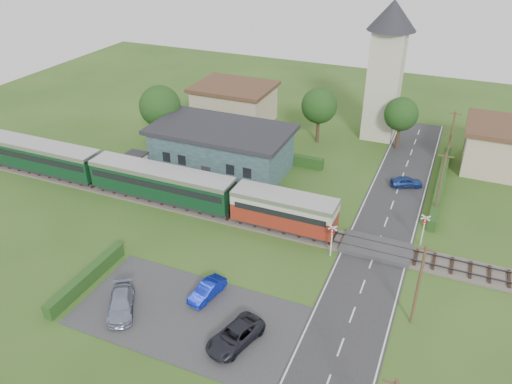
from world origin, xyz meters
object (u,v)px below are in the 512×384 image
at_px(crossing_signal_far, 424,226).
at_px(pedestrian_near, 248,192).
at_px(house_east, 503,147).
at_px(house_west, 234,104).
at_px(equipment_hut, 136,164).
at_px(car_park_blue, 207,290).
at_px(car_park_dark, 235,336).
at_px(car_on_road, 407,182).
at_px(station_building, 222,148).
at_px(church_tower, 387,61).
at_px(pedestrian_far, 162,178).
at_px(car_park_silver, 121,304).
at_px(crossing_signal_near, 332,236).
at_px(train, 136,177).

relative_size(crossing_signal_far, pedestrian_near, 2.20).
bearing_deg(house_east, house_west, 178.36).
relative_size(equipment_hut, car_park_blue, 0.70).
distance_m(crossing_signal_far, car_park_dark, 20.47).
bearing_deg(house_east, car_park_blue, -122.24).
height_order(crossing_signal_far, car_park_dark, crossing_signal_far).
bearing_deg(pedestrian_near, house_west, -80.41).
distance_m(car_on_road, car_park_blue, 27.31).
height_order(house_west, car_park_dark, house_west).
xyz_separation_m(station_building, church_tower, (15.00, 17.01, 7.53)).
bearing_deg(house_west, crossing_signal_far, -35.77).
bearing_deg(car_park_blue, crossing_signal_far, 53.82).
xyz_separation_m(car_park_blue, pedestrian_far, (-12.92, 13.93, 0.53)).
height_order(house_west, car_park_blue, house_west).
bearing_deg(car_park_silver, car_park_blue, 5.41).
height_order(station_building, car_park_silver, station_building).
relative_size(church_tower, house_west, 1.63).
distance_m(church_tower, crossing_signal_far, 26.39).
distance_m(crossing_signal_far, pedestrian_far, 27.67).
bearing_deg(car_park_dark, house_east, 82.05).
relative_size(station_building, crossing_signal_near, 4.88).
relative_size(church_tower, crossing_signal_far, 5.37).
bearing_deg(house_west, car_on_road, -21.03).
distance_m(crossing_signal_far, car_on_road, 11.21).
bearing_deg(pedestrian_near, car_on_road, -165.48).
bearing_deg(car_park_silver, pedestrian_far, 81.39).
relative_size(crossing_signal_far, pedestrian_far, 2.14).
distance_m(house_west, car_park_blue, 37.24).
bearing_deg(car_park_silver, car_on_road, 27.51).
distance_m(equipment_hut, church_tower, 33.48).
height_order(train, crossing_signal_far, train).
xyz_separation_m(car_on_road, car_park_dark, (-7.71, -28.17, 0.09)).
height_order(church_tower, crossing_signal_near, church_tower).
bearing_deg(crossing_signal_far, crossing_signal_near, -146.31).
distance_m(station_building, car_park_dark, 27.40).
bearing_deg(train, station_building, 57.56).
bearing_deg(car_park_blue, church_tower, 91.21).
height_order(car_park_blue, car_park_silver, car_park_silver).
bearing_deg(crossing_signal_near, station_building, 145.19).
relative_size(train, car_park_blue, 11.77).
height_order(station_building, house_west, house_west).
bearing_deg(crossing_signal_far, car_park_dark, -121.33).
relative_size(equipment_hut, church_tower, 0.14).
distance_m(car_park_blue, pedestrian_far, 19.00).
distance_m(crossing_signal_near, car_park_silver, 18.41).
distance_m(station_building, pedestrian_near, 8.35).
xyz_separation_m(house_east, crossing_signal_far, (-6.40, -19.61, -0.66)).
xyz_separation_m(station_building, train, (-5.72, -8.99, -0.52)).
bearing_deg(car_park_blue, station_building, 123.90).
xyz_separation_m(crossing_signal_near, car_park_blue, (-7.53, -9.09, -1.46)).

